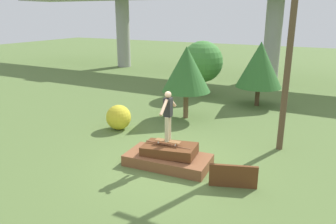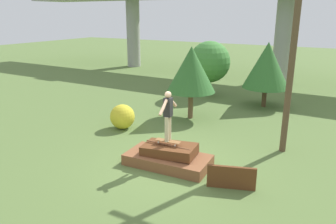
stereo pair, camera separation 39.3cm
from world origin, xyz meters
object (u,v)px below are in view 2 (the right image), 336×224
(utility_pole, at_px, (293,51))
(tree_behind_left, at_px, (210,62))
(skater, at_px, (168,113))
(tree_behind_right, at_px, (267,65))
(bush_yellow_flowering, at_px, (122,117))
(tree_mid_back, at_px, (191,70))
(skateboard, at_px, (168,141))

(utility_pole, relative_size, tree_behind_left, 2.12)
(skater, distance_m, tree_behind_right, 7.88)
(tree_behind_right, height_order, bush_yellow_flowering, tree_behind_right)
(tree_behind_left, distance_m, tree_mid_back, 4.23)
(skater, distance_m, tree_mid_back, 4.67)
(skateboard, height_order, tree_mid_back, tree_mid_back)
(bush_yellow_flowering, bearing_deg, skateboard, -30.72)
(skater, relative_size, utility_pole, 0.24)
(tree_behind_left, bearing_deg, skater, -74.49)
(tree_behind_left, height_order, bush_yellow_flowering, tree_behind_left)
(tree_behind_right, height_order, tree_mid_back, tree_behind_right)
(tree_mid_back, bearing_deg, skater, -71.94)
(bush_yellow_flowering, bearing_deg, tree_behind_left, 83.41)
(utility_pole, height_order, tree_behind_right, utility_pole)
(utility_pole, distance_m, bush_yellow_flowering, 6.59)
(tree_behind_right, bearing_deg, bush_yellow_flowering, -123.73)
(skateboard, xyz_separation_m, bush_yellow_flowering, (-3.14, 1.86, -0.26))
(tree_behind_right, distance_m, tree_mid_back, 4.10)
(utility_pole, height_order, bush_yellow_flowering, utility_pole)
(skater, height_order, bush_yellow_flowering, skater)
(bush_yellow_flowering, bearing_deg, tree_behind_right, 56.27)
(tree_behind_right, bearing_deg, tree_mid_back, -123.80)
(tree_behind_right, bearing_deg, skateboard, -96.14)
(skater, xyz_separation_m, utility_pole, (2.77, 2.75, 1.66))
(tree_behind_right, bearing_deg, skater, -96.14)
(bush_yellow_flowering, bearing_deg, skater, -30.72)
(skateboard, height_order, skater, skater)
(skateboard, height_order, tree_behind_left, tree_behind_left)
(utility_pole, xyz_separation_m, tree_mid_back, (-4.21, 1.67, -1.15))
(skater, bearing_deg, skateboard, -36.87)
(tree_behind_left, bearing_deg, bush_yellow_flowering, -96.59)
(skateboard, relative_size, tree_behind_left, 0.27)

